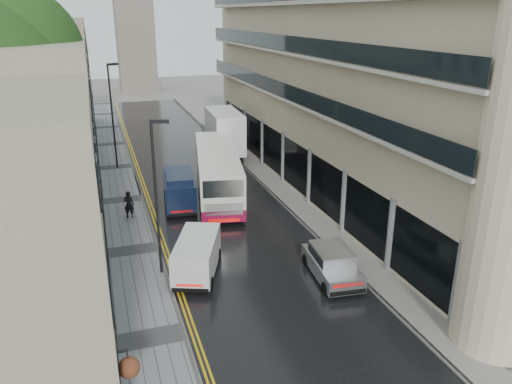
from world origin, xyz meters
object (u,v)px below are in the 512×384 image
white_lorry (214,139)px  pedestrian (129,204)px  white_van (174,270)px  tree_far (20,104)px  silver_hatchback (326,279)px  navy_van (167,198)px  lamp_post_near (156,200)px  cream_bus (201,189)px  lamp_post_far (113,118)px

white_lorry → pedestrian: (-8.08, -10.46, -1.20)m
white_lorry → white_van: (-6.73, -19.88, -1.22)m
tree_far → white_van: 20.70m
tree_far → silver_hatchback: size_ratio=2.95×
navy_van → lamp_post_near: 8.17m
lamp_post_near → cream_bus: bearing=81.8°
white_van → lamp_post_far: bearing=115.1°
silver_hatchback → navy_van: 13.16m
tree_far → cream_bus: (11.17, -9.33, -4.56)m
pedestrian → lamp_post_far: (-0.13, 11.55, 3.38)m
white_lorry → tree_far: bearing=-171.4°
navy_van → pedestrian: navy_van is taller
cream_bus → pedestrian: size_ratio=6.78×
navy_van → lamp_post_far: size_ratio=0.58×
cream_bus → pedestrian: bearing=-174.0°
silver_hatchback → lamp_post_near: bearing=154.0°
lamp_post_near → lamp_post_far: 19.40m
white_lorry → lamp_post_far: lamp_post_far is taller
lamp_post_far → lamp_post_near: bearing=-108.8°
lamp_post_far → white_van: bearing=-107.9°
silver_hatchback → pedestrian: (-7.96, 12.15, 0.20)m
silver_hatchback → white_van: white_van is taller
navy_van → lamp_post_far: lamp_post_far is taller
lamp_post_far → pedestrian: bearing=-111.3°
white_van → pedestrian: 9.51m
cream_bus → lamp_post_far: lamp_post_far is taller
white_van → navy_van: size_ratio=0.87×
white_lorry → silver_hatchback: (-0.12, -22.60, -1.40)m
white_lorry → navy_van: (-5.72, -10.71, -0.93)m
white_lorry → lamp_post_near: lamp_post_near is taller
tree_far → pedestrian: size_ratio=7.00×
tree_far → white_van: size_ratio=2.90×
cream_bus → white_van: bearing=-99.6°
silver_hatchback → lamp_post_near: 8.85m
tree_far → silver_hatchback: 26.20m
silver_hatchback → cream_bus: bearing=111.4°
white_van → pedestrian: bearing=119.2°
silver_hatchback → white_van: (-6.61, 2.73, 0.18)m
lamp_post_near → silver_hatchback: bearing=-13.5°
cream_bus → navy_van: 2.30m
white_lorry → pedestrian: bearing=-124.9°
white_van → silver_hatchback: bearing=-1.4°
white_lorry → white_van: 21.02m
white_lorry → silver_hatchback: size_ratio=1.97×
tree_far → white_lorry: (14.63, 1.47, -4.02)m
white_van → lamp_post_near: 3.42m
silver_hatchback → lamp_post_near: lamp_post_near is taller
white_van → lamp_post_near: lamp_post_near is taller
navy_van → silver_hatchback: bearing=-58.7°
silver_hatchback → navy_van: size_ratio=0.86×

